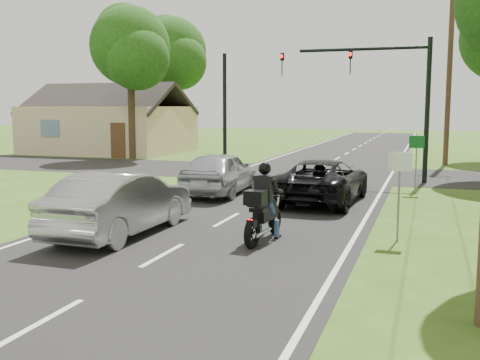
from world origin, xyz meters
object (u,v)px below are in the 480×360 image
traffic_signal (382,84)px  sign_green (417,150)px  motorcycle_rider (263,210)px  silver_sedan (121,203)px  silver_suv (220,172)px  sign_white (400,175)px  utility_pole_far (449,71)px  dark_suv (323,181)px

traffic_signal → sign_green: bearing=-62.6°
motorcycle_rider → silver_sedan: 3.58m
silver_suv → sign_white: (6.56, -5.44, 0.80)m
traffic_signal → utility_pole_far: size_ratio=0.64×
silver_suv → utility_pole_far: size_ratio=0.46×
motorcycle_rider → silver_suv: motorcycle_rider is taller
traffic_signal → utility_pole_far: (2.86, 8.00, 0.95)m
sign_white → motorcycle_rider: bearing=-160.8°
traffic_signal → sign_green: size_ratio=3.00×
sign_green → dark_suv: bearing=-132.8°
dark_suv → silver_sedan: silver_sedan is taller
silver_suv → utility_pole_far: bearing=-123.0°
silver_suv → sign_green: bearing=-161.6°
dark_suv → silver_sedan: 7.47m
silver_suv → sign_white: 8.56m
dark_suv → sign_white: size_ratio=2.44×
motorcycle_rider → traffic_signal: 12.64m
traffic_signal → silver_suv: bearing=-133.0°
dark_suv → silver_sedan: bearing=61.3°
dark_suv → utility_pole_far: bearing=-103.8°
dark_suv → silver_suv: (-3.88, 0.56, 0.07)m
traffic_signal → dark_suv: bearing=-102.2°
motorcycle_rider → silver_suv: size_ratio=0.48×
dark_suv → traffic_signal: bearing=-99.5°
traffic_signal → utility_pole_far: utility_pole_far is taller
dark_suv → sign_white: (2.69, -4.88, 0.87)m
dark_suv → motorcycle_rider: bearing=89.5°
silver_sedan → motorcycle_rider: bearing=-172.3°
motorcycle_rider → sign_white: size_ratio=1.05×
sign_green → utility_pole_far: bearing=83.3°
silver_suv → traffic_signal: (5.20, 5.58, 3.34)m
motorcycle_rider → silver_sedan: motorcycle_rider is taller
silver_sedan → utility_pole_far: (8.08, 20.52, 4.28)m
motorcycle_rider → sign_green: size_ratio=1.05×
dark_suv → traffic_signal: 7.14m
dark_suv → sign_white: bearing=121.5°
silver_sedan → sign_white: sign_white is taller
utility_pole_far → sign_white: 19.39m
silver_suv → sign_green: 7.28m
sign_white → dark_suv: bearing=118.8°
silver_sedan → sign_white: (6.58, 1.50, 0.80)m
dark_suv → silver_sedan: (-3.89, -6.38, 0.07)m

